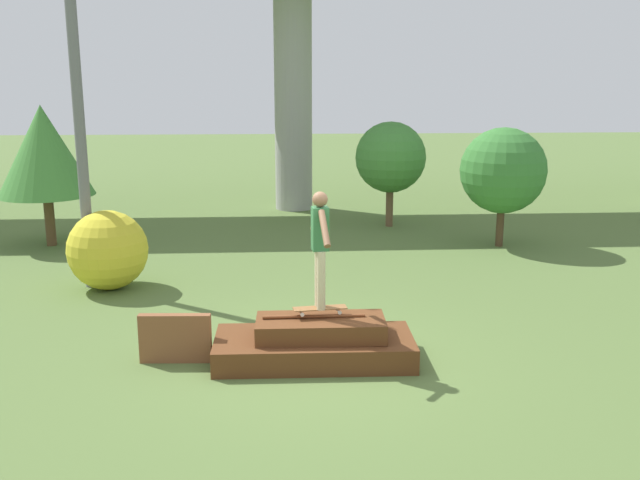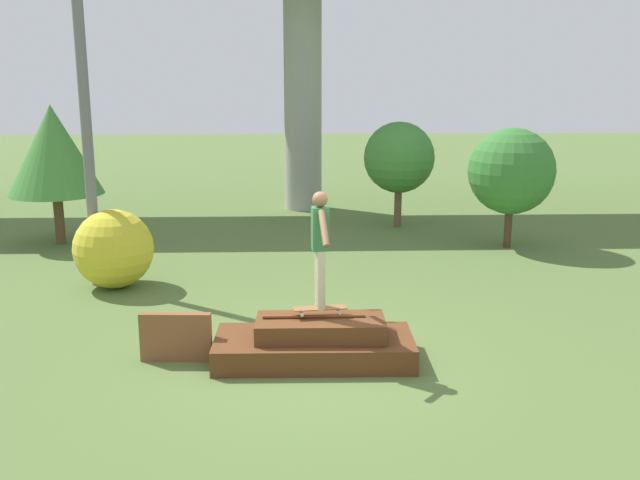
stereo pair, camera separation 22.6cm
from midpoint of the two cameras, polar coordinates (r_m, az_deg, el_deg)
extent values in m
plane|color=#567038|center=(10.19, 0.16, -9.59)|extent=(80.00, 80.00, 0.00)
cube|color=#5B3319|center=(10.12, 0.16, -8.67)|extent=(2.79, 1.25, 0.35)
cube|color=#5B3319|center=(9.98, 0.68, -7.06)|extent=(1.81, 0.81, 0.29)
cylinder|color=brown|center=(9.96, 0.16, -6.13)|extent=(1.43, 0.05, 0.05)
cube|color=brown|center=(10.23, -10.84, -7.64)|extent=(1.00, 0.18, 0.70)
cube|color=brown|center=(9.97, 0.65, -5.46)|extent=(0.77, 0.28, 0.01)
cylinder|color=silver|center=(10.11, 2.05, -5.53)|extent=(0.06, 0.04, 0.05)
cylinder|color=silver|center=(9.96, 2.23, -5.83)|extent=(0.06, 0.04, 0.05)
cylinder|color=silver|center=(10.03, -0.91, -5.68)|extent=(0.06, 0.04, 0.05)
cylinder|color=silver|center=(9.87, -0.78, -5.98)|extent=(0.06, 0.04, 0.05)
cylinder|color=#C6B78E|center=(9.93, 0.58, -3.01)|extent=(0.12, 0.12, 0.83)
cylinder|color=#C6B78E|center=(9.77, 0.74, -3.28)|extent=(0.12, 0.12, 0.83)
cube|color=#2D6638|center=(9.67, 0.67, 0.91)|extent=(0.24, 0.23, 0.60)
sphere|color=brown|center=(9.60, 0.68, 3.27)|extent=(0.21, 0.21, 0.21)
cylinder|color=brown|center=(9.97, 0.36, 1.70)|extent=(0.15, 0.51, 0.44)
cylinder|color=brown|center=(9.34, 1.00, 0.92)|extent=(0.15, 0.51, 0.44)
cylinder|color=#9E9E99|center=(21.22, -1.07, 11.25)|extent=(1.10, 1.10, 6.52)
cylinder|color=slate|center=(13.79, -18.00, 12.30)|extent=(0.20, 0.20, 7.78)
cylinder|color=brown|center=(18.98, 6.59, 2.64)|extent=(0.19, 0.19, 1.05)
sphere|color=#428438|center=(18.79, 6.69, 6.58)|extent=(1.85, 1.85, 1.85)
cylinder|color=brown|center=(17.92, -19.80, 1.58)|extent=(0.23, 0.23, 1.20)
cone|color=#428438|center=(17.69, -20.20, 6.79)|extent=(2.18, 2.18, 2.08)
cylinder|color=#4C3823|center=(17.16, 15.18, 0.99)|extent=(0.18, 0.18, 0.95)
sphere|color=#387A33|center=(16.95, 15.44, 5.34)|extent=(1.98, 1.98, 1.98)
sphere|color=gold|center=(13.87, -15.74, -0.69)|extent=(1.49, 1.49, 1.49)
camera|label=1|loc=(0.11, -89.33, 0.15)|focal=40.00mm
camera|label=2|loc=(0.11, 90.67, -0.15)|focal=40.00mm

